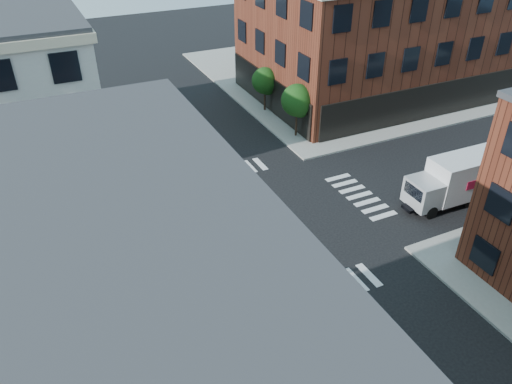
{
  "coord_description": "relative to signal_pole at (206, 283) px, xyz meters",
  "views": [
    {
      "loc": [
        -11.99,
        -23.25,
        18.9
      ],
      "look_at": [
        -0.99,
        -0.03,
        2.5
      ],
      "focal_mm": 35.0,
      "sensor_mm": 36.0,
      "label": 1
    }
  ],
  "objects": [
    {
      "name": "ground",
      "position": [
        6.72,
        6.68,
        -2.86
      ],
      "size": [
        120.0,
        120.0,
        0.0
      ],
      "primitive_type": "plane",
      "color": "black",
      "rests_on": "ground"
    },
    {
      "name": "sidewalk_ne",
      "position": [
        27.72,
        27.68,
        -2.78
      ],
      "size": [
        30.0,
        30.0,
        0.15
      ],
      "primitive_type": "cube",
      "color": "gray",
      "rests_on": "ground"
    },
    {
      "name": "building_ne",
      "position": [
        27.22,
        22.68,
        3.14
      ],
      "size": [
        25.0,
        16.0,
        12.0
      ],
      "primitive_type": "cube",
      "color": "#4B1E12",
      "rests_on": "ground"
    },
    {
      "name": "tree_near",
      "position": [
        14.28,
        16.65,
        0.3
      ],
      "size": [
        2.69,
        2.69,
        4.49
      ],
      "color": "black",
      "rests_on": "ground"
    },
    {
      "name": "tree_far",
      "position": [
        14.28,
        22.65,
        0.02
      ],
      "size": [
        2.43,
        2.43,
        4.07
      ],
      "color": "black",
      "rests_on": "ground"
    },
    {
      "name": "signal_pole",
      "position": [
        0.0,
        0.0,
        0.0
      ],
      "size": [
        1.29,
        1.24,
        4.6
      ],
      "color": "black",
      "rests_on": "ground"
    },
    {
      "name": "box_truck",
      "position": [
        19.11,
        3.39,
        -1.14
      ],
      "size": [
        7.35,
        2.38,
        3.3
      ],
      "rotation": [
        0.0,
        0.0,
        -0.02
      ],
      "color": "silver",
      "rests_on": "ground"
    },
    {
      "name": "traffic_cone",
      "position": [
        1.05,
        3.61,
        -2.49
      ],
      "size": [
        0.5,
        0.5,
        0.76
      ],
      "rotation": [
        0.0,
        0.0,
        0.24
      ],
      "color": "#DE5009",
      "rests_on": "ground"
    }
  ]
}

